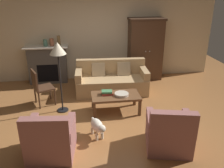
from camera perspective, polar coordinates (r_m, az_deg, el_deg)
ground_plane at (r=5.45m, az=-0.69°, el=-7.55°), size 9.60×9.60×0.00m
back_wall at (r=7.38m, az=-3.31°, el=12.05°), size 7.20×0.10×2.80m
fireplace at (r=7.37m, az=-15.12°, el=4.63°), size 1.26×0.48×1.12m
armoire at (r=7.41m, az=7.96°, el=8.23°), size 1.06×0.57×1.87m
couch at (r=6.52m, az=-0.10°, el=0.75°), size 1.96×0.94×0.86m
coffee_table at (r=5.46m, az=0.86°, el=-3.15°), size 1.10×0.60×0.42m
fruit_bowl at (r=5.42m, az=2.30°, el=-2.45°), size 0.32×0.32×0.05m
book_stack at (r=5.45m, az=-1.21°, el=-2.06°), size 0.26×0.19×0.09m
mantel_vase_jade at (r=7.19m, az=-15.65°, el=9.49°), size 0.12×0.12×0.19m
mantel_vase_terracotta at (r=7.17m, az=-14.22°, el=9.69°), size 0.12×0.12×0.21m
mantel_vase_bronze at (r=7.14m, az=-12.63°, el=10.09°), size 0.09×0.09×0.29m
armchair_near_left at (r=4.27m, az=-14.46°, el=-12.77°), size 0.85×0.85×0.88m
armchair_near_right at (r=4.41m, az=13.48°, el=-11.42°), size 0.91×0.92×0.88m
side_chair_wooden at (r=5.97m, az=-16.86°, el=-0.34°), size 0.58×0.58×0.90m
floor_lamp at (r=5.27m, az=-12.84°, el=7.37°), size 0.36×0.36×1.63m
dog at (r=4.62m, az=-3.49°, el=-10.06°), size 0.31×0.55×0.39m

